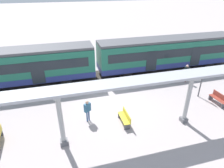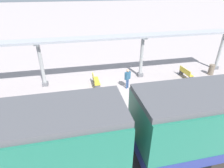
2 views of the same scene
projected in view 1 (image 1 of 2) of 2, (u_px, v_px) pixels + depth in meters
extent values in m
plane|color=#AEA2A2|center=(114.00, 105.00, 15.40)|extent=(176.00, 176.00, 0.00)
cube|color=gold|center=(104.00, 85.00, 18.36)|extent=(0.43, 30.55, 0.01)
cube|color=#38332D|center=(100.00, 77.00, 19.90)|extent=(3.20, 42.55, 0.01)
cube|color=#1E6B54|center=(8.00, 67.00, 17.10)|extent=(2.60, 14.99, 2.60)
cube|color=navy|center=(11.00, 78.00, 17.58)|extent=(2.63, 15.01, 0.55)
cube|color=#515156|center=(4.00, 52.00, 16.44)|extent=(2.39, 14.99, 0.24)
cube|color=#1E262D|center=(4.00, 70.00, 15.84)|extent=(0.03, 13.79, 0.84)
cube|color=#1E262D|center=(38.00, 73.00, 16.68)|extent=(0.04, 1.10, 2.00)
cube|color=black|center=(66.00, 78.00, 18.98)|extent=(2.21, 0.90, 0.64)
cube|color=#1E6B54|center=(168.00, 52.00, 20.74)|extent=(2.60, 14.99, 2.60)
cube|color=navy|center=(167.00, 61.00, 21.22)|extent=(2.63, 15.01, 0.55)
cube|color=#515156|center=(170.00, 39.00, 20.08)|extent=(2.39, 14.99, 0.24)
cube|color=#1E262D|center=(175.00, 53.00, 19.47)|extent=(0.03, 13.79, 0.84)
cube|color=#1E262D|center=(152.00, 61.00, 19.15)|extent=(0.04, 1.10, 2.00)
cube|color=#1E262D|center=(196.00, 56.00, 20.31)|extent=(0.04, 1.10, 2.00)
cube|color=black|center=(203.00, 62.00, 22.61)|extent=(2.21, 0.90, 0.64)
cube|color=black|center=(125.00, 71.00, 20.37)|extent=(2.21, 0.90, 0.64)
cube|color=slate|center=(64.00, 142.00, 11.63)|extent=(0.44, 0.44, 0.30)
cylinder|color=#A2A4A5|center=(61.00, 119.00, 10.84)|extent=(0.28, 0.28, 3.12)
cube|color=#A2A4A5|center=(57.00, 94.00, 10.08)|extent=(1.10, 0.36, 0.12)
cube|color=slate|center=(184.00, 120.00, 13.52)|extent=(0.44, 0.44, 0.30)
cylinder|color=#A2A4A5|center=(188.00, 99.00, 12.72)|extent=(0.28, 0.28, 3.12)
cube|color=#A2A4A5|center=(193.00, 76.00, 11.97)|extent=(1.10, 0.36, 0.12)
cube|color=#A8AAB2|center=(131.00, 82.00, 10.96)|extent=(1.20, 24.23, 0.16)
cube|color=brown|center=(218.00, 99.00, 15.35)|extent=(1.52, 0.51, 0.04)
cube|color=brown|center=(221.00, 96.00, 15.30)|extent=(1.50, 0.13, 0.40)
cube|color=#4C4C51|center=(224.00, 106.00, 14.89)|extent=(0.12, 0.40, 0.42)
cube|color=#4C4C51|center=(211.00, 97.00, 16.02)|extent=(0.12, 0.40, 0.42)
cube|color=gold|center=(124.00, 118.00, 13.22)|extent=(1.50, 0.46, 0.04)
cube|color=gold|center=(127.00, 115.00, 13.17)|extent=(1.50, 0.08, 0.40)
cube|color=#4C4C51|center=(127.00, 127.00, 12.76)|extent=(0.10, 0.40, 0.42)
cube|color=#4C4C51|center=(121.00, 115.00, 13.90)|extent=(0.10, 0.40, 0.42)
cylinder|color=#4C4C51|center=(201.00, 85.00, 16.02)|extent=(0.10, 0.10, 2.20)
cube|color=#284C9E|center=(203.00, 75.00, 15.62)|extent=(0.56, 0.04, 0.36)
cylinder|color=brown|center=(186.00, 78.00, 18.69)|extent=(0.11, 0.11, 0.86)
cylinder|color=brown|center=(184.00, 77.00, 18.82)|extent=(0.11, 0.11, 0.86)
cube|color=#1A242A|center=(187.00, 70.00, 18.40)|extent=(0.55, 0.37, 0.65)
sphere|color=beige|center=(187.00, 66.00, 18.20)|extent=(0.23, 0.23, 0.23)
cylinder|color=navy|center=(87.00, 116.00, 13.42)|extent=(0.10, 0.10, 0.80)
cylinder|color=navy|center=(89.00, 115.00, 13.52)|extent=(0.10, 0.10, 0.80)
cube|color=#2A597A|center=(87.00, 107.00, 13.14)|extent=(0.42, 0.51, 0.60)
sphere|color=tan|center=(87.00, 102.00, 12.95)|extent=(0.22, 0.22, 0.22)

